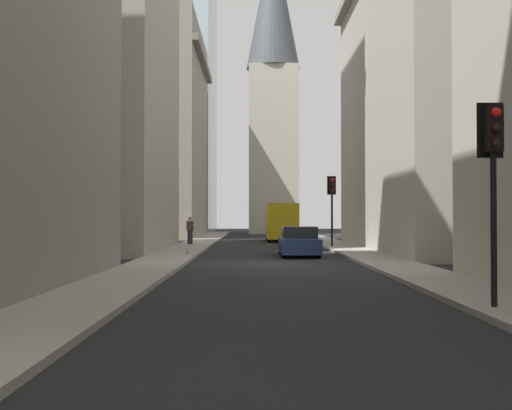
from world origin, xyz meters
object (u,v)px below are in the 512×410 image
(traffic_light_foreground, at_px, (493,155))
(pedestrian, at_px, (190,229))
(discarded_bottle, at_px, (187,251))
(traffic_light_midblock, at_px, (332,194))
(sedan_navy, at_px, (299,242))
(delivery_truck, at_px, (281,222))

(traffic_light_foreground, relative_size, pedestrian, 2.33)
(pedestrian, height_order, discarded_bottle, pedestrian)
(traffic_light_foreground, relative_size, traffic_light_midblock, 0.97)
(sedan_navy, xyz_separation_m, discarded_bottle, (-0.15, 5.28, -0.42))
(sedan_navy, height_order, pedestrian, pedestrian)
(sedan_navy, distance_m, traffic_light_midblock, 7.71)
(discarded_bottle, bearing_deg, traffic_light_midblock, -47.96)
(sedan_navy, height_order, discarded_bottle, sedan_navy)
(sedan_navy, xyz_separation_m, traffic_light_midblock, (6.85, -2.48, 2.52))
(delivery_truck, relative_size, discarded_bottle, 23.93)
(delivery_truck, distance_m, pedestrian, 9.82)
(traffic_light_midblock, bearing_deg, traffic_light_foreground, -179.92)
(delivery_truck, xyz_separation_m, pedestrian, (-7.62, 6.18, -0.38))
(pedestrian, relative_size, discarded_bottle, 6.39)
(sedan_navy, bearing_deg, traffic_light_midblock, -19.89)
(traffic_light_foreground, bearing_deg, pedestrian, 17.99)
(traffic_light_foreground, distance_m, pedestrian, 28.22)
(delivery_truck, relative_size, pedestrian, 3.75)
(delivery_truck, distance_m, traffic_light_foreground, 34.53)
(delivery_truck, distance_m, traffic_light_midblock, 10.93)
(pedestrian, bearing_deg, sedan_navy, -147.57)
(discarded_bottle, bearing_deg, traffic_light_foreground, -155.22)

